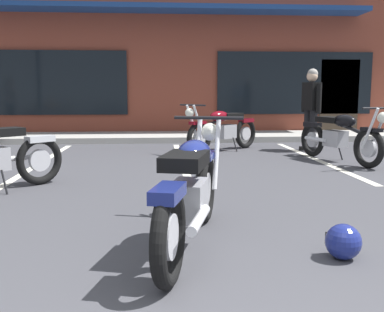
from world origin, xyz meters
The scene contains 9 objects.
ground_plane centered at (0.00, 3.43, 0.00)m, with size 80.00×80.00×0.00m, color #3D3D42.
sidewalk_kerb centered at (0.00, 10.53, 0.07)m, with size 22.00×1.80×0.14m, color #A8A59E.
brick_storefront_building centered at (0.00, 14.58, 2.07)m, with size 16.98×7.18×4.13m.
painted_stall_lines centered at (0.00, 6.93, 0.00)m, with size 9.81×4.80×0.01m.
motorcycle_foreground_classic centered at (-0.16, 2.46, 0.46)m, with size 0.87×2.07×0.98m.
motorcycle_black_cruiser centered at (0.91, 8.14, 0.46)m, with size 1.73×1.56×0.98m.
motorcycle_blue_standard centered at (2.70, 6.56, 0.46)m, with size 0.97×2.05×0.98m.
person_in_black_shirt centered at (2.72, 8.09, 0.95)m, with size 0.35×0.60×1.68m.
helmet_on_pavement centered at (0.91, 2.11, 0.13)m, with size 0.26×0.26×0.26m.
Camera 1 is at (-0.42, -0.92, 1.20)m, focal length 42.06 mm.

